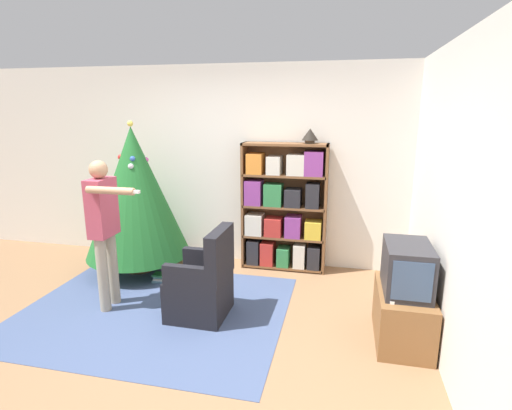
% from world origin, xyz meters
% --- Properties ---
extents(ground_plane, '(14.00, 14.00, 0.00)m').
position_xyz_m(ground_plane, '(0.00, 0.00, 0.00)').
color(ground_plane, '#846042').
extents(wall_back, '(8.00, 0.10, 2.60)m').
position_xyz_m(wall_back, '(0.00, 1.97, 1.30)').
color(wall_back, silver).
rests_on(wall_back, ground_plane).
extents(wall_right, '(0.10, 8.00, 2.60)m').
position_xyz_m(wall_right, '(2.25, 0.00, 1.30)').
color(wall_right, silver).
rests_on(wall_right, ground_plane).
extents(area_rug, '(2.70, 2.16, 0.01)m').
position_xyz_m(area_rug, '(-0.48, 0.32, 0.00)').
color(area_rug, '#3D4C70').
rests_on(area_rug, ground_plane).
extents(bookshelf, '(1.07, 0.29, 1.63)m').
position_xyz_m(bookshelf, '(0.64, 1.75, 0.79)').
color(bookshelf, brown).
rests_on(bookshelf, ground_plane).
extents(tv_stand, '(0.46, 0.79, 0.48)m').
position_xyz_m(tv_stand, '(1.95, 0.31, 0.24)').
color(tv_stand, brown).
rests_on(tv_stand, ground_plane).
extents(television, '(0.38, 0.59, 0.43)m').
position_xyz_m(television, '(1.95, 0.31, 0.70)').
color(television, '#28282D').
rests_on(television, tv_stand).
extents(game_remote, '(0.04, 0.12, 0.02)m').
position_xyz_m(game_remote, '(1.81, 0.07, 0.49)').
color(game_remote, white).
rests_on(game_remote, tv_stand).
extents(christmas_tree, '(1.29, 1.29, 1.90)m').
position_xyz_m(christmas_tree, '(-1.16, 1.28, 1.02)').
color(christmas_tree, '#4C3323').
rests_on(christmas_tree, ground_plane).
extents(armchair, '(0.58, 0.57, 0.92)m').
position_xyz_m(armchair, '(0.05, 0.34, 0.32)').
color(armchair, black).
rests_on(armchair, ground_plane).
extents(standing_person, '(0.63, 0.47, 1.55)m').
position_xyz_m(standing_person, '(-0.97, 0.30, 0.92)').
color(standing_person, '#9E937F').
rests_on(standing_person, ground_plane).
extents(table_lamp, '(0.20, 0.20, 0.18)m').
position_xyz_m(table_lamp, '(0.95, 1.76, 1.73)').
color(table_lamp, '#473828').
rests_on(table_lamp, bookshelf).
extents(book_pile_near_tree, '(0.23, 0.19, 0.10)m').
position_xyz_m(book_pile_near_tree, '(-0.73, 1.00, 0.05)').
color(book_pile_near_tree, '#5B899E').
rests_on(book_pile_near_tree, ground_plane).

